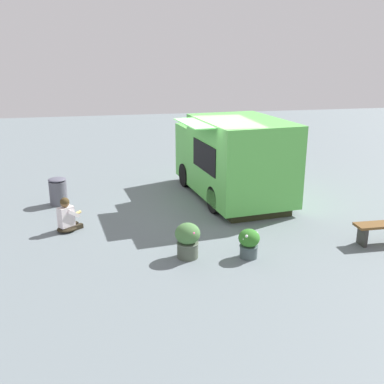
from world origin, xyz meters
TOP-DOWN VIEW (x-y plane):
  - ground_plane at (0.00, 0.00)m, footprint 40.00×40.00m
  - food_truck at (0.81, -0.95)m, footprint 4.85×3.11m
  - person_customer at (-0.97, 3.82)m, footprint 0.69×0.74m
  - planter_flowering_near at (-3.34, -0.10)m, footprint 0.46×0.46m
  - planter_flowering_far at (-3.07, 1.19)m, footprint 0.55×0.55m
  - trash_bin at (1.17, 4.19)m, footprint 0.51×0.51m

SIDE VIEW (x-z plane):
  - ground_plane at x=0.00m, z-range 0.00..0.00m
  - person_customer at x=-0.97m, z-range -0.09..0.78m
  - planter_flowering_near at x=-3.34m, z-range 0.02..0.67m
  - trash_bin at x=1.17m, z-range 0.01..0.81m
  - planter_flowering_far at x=-3.07m, z-range 0.03..0.81m
  - food_truck at x=0.81m, z-range -0.05..2.40m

